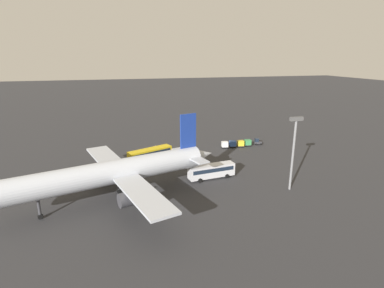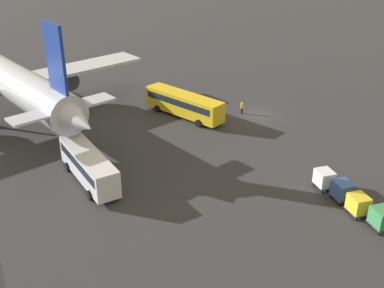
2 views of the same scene
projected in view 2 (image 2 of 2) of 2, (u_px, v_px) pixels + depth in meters
name	position (u px, v px, depth m)	size (l,w,h in m)	color
ground_plane	(258.00, 115.00, 68.12)	(600.00, 600.00, 0.00)	#2D2D30
airplane	(5.00, 77.00, 64.51)	(45.32, 39.22, 15.83)	#B2B7C1
shuttle_bus_near	(184.00, 103.00, 66.88)	(12.67, 7.42, 3.27)	gold
shuttle_bus_far	(89.00, 165.00, 50.73)	(11.31, 3.85, 3.35)	silver
worker_person	(242.00, 108.00, 68.22)	(0.38, 0.38, 1.74)	#1E1E2D
cargo_cart_green	(382.00, 218.00, 43.42)	(2.20, 1.93, 2.06)	#38383D
cargo_cart_yellow	(358.00, 204.00, 45.42)	(2.20, 1.93, 2.06)	#38383D
cargo_cart_blue	(342.00, 190.00, 47.66)	(2.20, 1.93, 2.06)	#38383D
cargo_cart_white	(324.00, 178.00, 49.75)	(2.20, 1.93, 2.06)	#38383D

